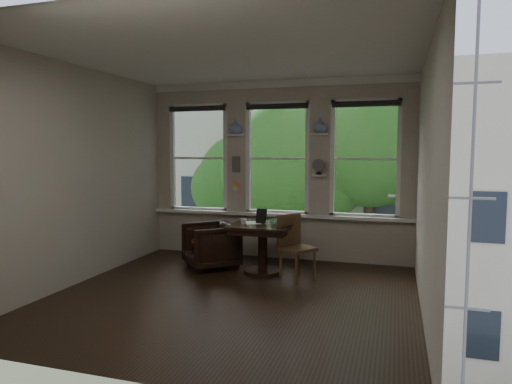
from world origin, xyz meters
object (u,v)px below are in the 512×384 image
(armchair_left, at_px, (211,246))
(mug, at_px, (244,221))
(table, at_px, (263,249))
(laptop, at_px, (283,226))
(side_chair_right, at_px, (298,248))

(armchair_left, bearing_deg, mug, 31.72)
(armchair_left, distance_m, mug, 0.77)
(table, xyz_separation_m, laptop, (0.34, -0.12, 0.39))
(side_chair_right, relative_size, laptop, 3.01)
(armchair_left, xyz_separation_m, side_chair_right, (1.44, -0.26, 0.11))
(table, bearing_deg, side_chair_right, -18.16)
(laptop, bearing_deg, armchair_left, 173.37)
(armchair_left, relative_size, mug, 8.30)
(table, distance_m, side_chair_right, 0.61)
(side_chair_right, bearing_deg, laptop, 111.26)
(armchair_left, bearing_deg, side_chair_right, 38.44)
(side_chair_right, relative_size, mug, 9.86)
(table, height_order, laptop, laptop)
(table, distance_m, mug, 0.51)
(laptop, bearing_deg, mug, -178.60)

